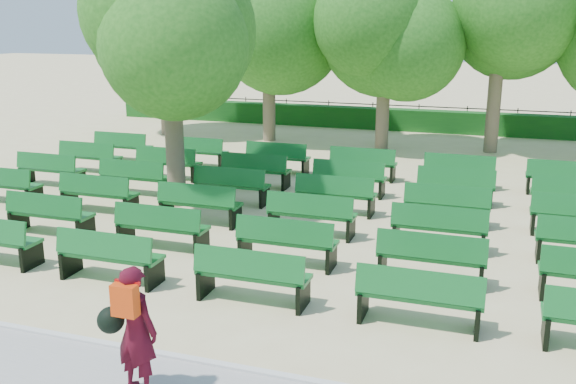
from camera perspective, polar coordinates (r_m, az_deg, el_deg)
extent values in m
plane|color=beige|center=(14.83, 0.33, -3.06)|extent=(120.00, 120.00, 0.00)
cube|color=silver|center=(9.55, -11.85, -13.92)|extent=(30.00, 0.12, 0.10)
cube|color=#145018|center=(28.04, 9.37, 6.39)|extent=(26.00, 0.70, 0.90)
cube|color=#116425|center=(15.34, -1.71, -0.54)|extent=(1.97, 0.62, 0.06)
cube|color=#116425|center=(15.06, -2.02, 0.22)|extent=(1.95, 0.23, 0.46)
cylinder|color=brown|center=(16.47, -10.02, 3.81)|extent=(0.47, 0.47, 2.92)
ellipsoid|color=#2B701E|center=(16.16, -10.45, 12.91)|extent=(4.19, 4.19, 3.77)
imported|color=#410917|center=(8.35, -13.35, -11.86)|extent=(0.69, 0.52, 1.70)
cube|color=red|center=(7.99, -14.29, -9.31)|extent=(0.32, 0.16, 0.40)
sphere|color=black|center=(8.41, -15.48, -10.91)|extent=(0.34, 0.34, 0.34)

